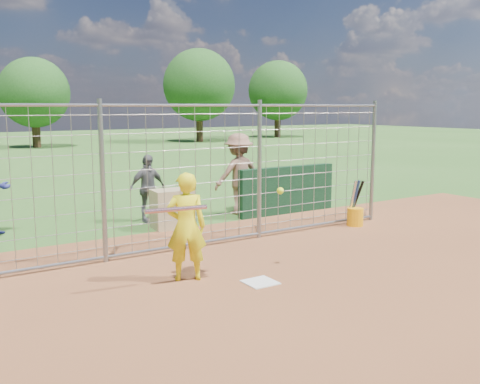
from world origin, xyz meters
TOP-DOWN VIEW (x-y plane):
  - ground at (0.00, 0.00)m, footprint 100.00×100.00m
  - infield_dirt at (0.00, -3.00)m, footprint 18.00×18.00m
  - home_plate at (0.00, -0.20)m, footprint 0.43×0.43m
  - dugout_wall at (3.40, 3.60)m, footprint 2.60×0.20m
  - batter at (-0.81, 0.50)m, footprint 0.67×0.57m
  - bystander_b at (0.30, 4.51)m, footprint 0.90×0.48m
  - bystander_c at (2.42, 4.18)m, footprint 1.21×0.70m
  - equipment_bin at (0.47, 3.66)m, footprint 0.84×0.61m
  - equipment_in_play at (-0.71, 0.14)m, footprint 2.15×0.22m
  - bucket_with_bats at (3.78, 1.76)m, footprint 0.34×0.39m
  - backstop_fence at (0.00, 2.00)m, footprint 9.08×0.08m
  - tree_line at (3.13, 28.13)m, footprint 44.66×6.72m

SIDE VIEW (x-z plane):
  - ground at x=0.00m, z-range 0.00..0.00m
  - infield_dirt at x=0.00m, z-range 0.01..0.01m
  - home_plate at x=0.00m, z-range 0.00..0.02m
  - bucket_with_bats at x=3.78m, z-range -0.24..0.73m
  - equipment_bin at x=0.47m, z-range 0.00..0.80m
  - dugout_wall at x=3.40m, z-range 0.00..1.10m
  - bystander_b at x=0.30m, z-range 0.00..1.46m
  - batter at x=-0.81m, z-range 0.00..1.57m
  - bystander_c at x=2.42m, z-range 0.00..1.87m
  - equipment_in_play at x=-0.71m, z-range 1.05..1.25m
  - backstop_fence at x=0.00m, z-range -0.04..2.56m
  - tree_line at x=3.13m, z-range 0.47..6.95m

